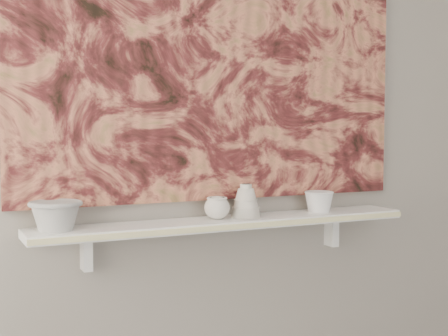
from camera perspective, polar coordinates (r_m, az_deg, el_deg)
wall_back at (r=2.27m, az=-0.67°, el=6.22°), size 3.60×0.00×3.60m
shelf at (r=2.21m, az=0.39°, el=-5.02°), size 1.40×0.18×0.03m
shelf_stripe at (r=2.13m, az=1.50°, el=-5.36°), size 1.40×0.01×0.02m
bracket_left at (r=2.12m, az=-12.48°, el=-7.54°), size 0.03×0.06×0.12m
bracket_right at (r=2.53m, az=9.80°, el=-5.69°), size 0.03×0.06×0.12m
painting at (r=2.28m, az=-0.51°, el=11.02°), size 1.50×0.02×1.10m
house_motif at (r=2.47m, az=9.09°, el=3.24°), size 0.09×0.00×0.08m
bowl_grey at (r=2.01m, az=-15.14°, el=-4.20°), size 0.21×0.21×0.10m
cup_cream at (r=2.18m, az=-0.64°, el=-3.65°), size 0.12×0.12×0.08m
bell_vessel at (r=2.23m, az=2.01°, el=-2.99°), size 0.13×0.13×0.12m
bowl_white at (r=2.40m, az=8.68°, el=-3.05°), size 0.14×0.14×0.08m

